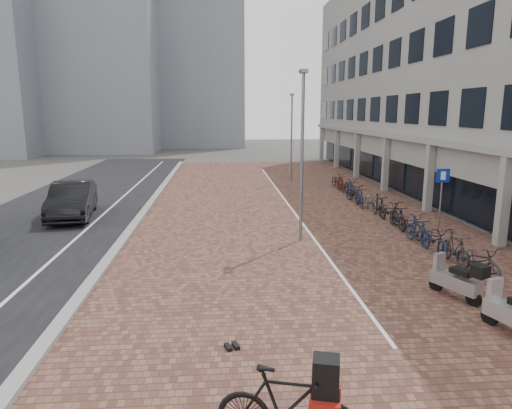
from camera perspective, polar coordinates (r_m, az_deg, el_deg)
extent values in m
plane|color=#474442|center=(12.52, 2.20, -11.36)|extent=(140.00, 140.00, 0.00)
cube|color=brown|center=(24.19, 3.61, -0.10)|extent=(14.50, 42.00, 0.04)
cube|color=black|center=(25.14, -22.06, -0.50)|extent=(8.00, 50.00, 0.03)
cube|color=gray|center=(24.23, -13.25, -0.22)|extent=(0.35, 42.00, 0.14)
cube|color=white|center=(24.60, -17.63, -0.40)|extent=(0.12, 44.00, 0.00)
cube|color=white|center=(24.21, 4.08, -0.03)|extent=(0.10, 30.00, 0.00)
cube|color=gray|center=(31.21, 24.11, 17.23)|extent=(8.00, 40.00, 13.00)
cube|color=black|center=(29.74, 17.25, 4.88)|extent=(0.15, 38.00, 3.20)
cube|color=gray|center=(29.53, 17.09, 8.26)|extent=(1.60, 38.00, 0.30)
cube|color=gray|center=(18.77, 28.40, 0.40)|extent=(0.35, 0.35, 3.40)
cube|color=gray|center=(23.96, 20.71, 3.17)|extent=(0.35, 0.35, 3.40)
cube|color=gray|center=(29.45, 15.80, 4.90)|extent=(0.35, 0.35, 3.40)
cube|color=gray|center=(35.11, 12.43, 6.06)|extent=(0.35, 0.35, 3.40)
cube|color=gray|center=(40.87, 10.00, 6.88)|extent=(0.35, 0.35, 3.40)
cube|color=gray|center=(46.69, 8.17, 7.50)|extent=(0.35, 0.35, 3.40)
cube|color=gray|center=(62.23, -19.37, 21.19)|extent=(14.00, 12.00, 32.00)
cube|color=gray|center=(67.01, -7.08, 18.39)|extent=(12.00, 10.00, 26.00)
imported|color=black|center=(22.95, -21.88, 0.52)|extent=(2.48, 5.19, 1.64)
imported|color=black|center=(7.33, 3.83, -23.84)|extent=(2.16, 1.10, 1.25)
cube|color=black|center=(7.02, 3.90, -20.08)|extent=(0.45, 0.44, 0.56)
cube|color=maroon|center=(7.27, 1.97, -23.55)|extent=(0.46, 0.23, 0.44)
cube|color=maroon|center=(7.32, 5.69, -23.30)|extent=(0.46, 0.23, 0.44)
cylinder|color=slate|center=(20.00, 21.93, 0.11)|extent=(0.07, 0.07, 2.40)
cube|color=#0C259E|center=(19.80, 22.21, 3.35)|extent=(0.55, 0.04, 0.55)
cylinder|color=slate|center=(17.03, 5.72, 5.61)|extent=(0.12, 0.12, 6.26)
cylinder|color=slate|center=(32.06, 4.42, 8.11)|extent=(0.12, 0.12, 5.98)
imported|color=#222328|center=(15.23, 25.87, -6.27)|extent=(0.97, 2.05, 1.04)
imported|color=black|center=(16.13, 23.49, -5.08)|extent=(0.51, 1.75, 1.05)
imported|color=#121C33|center=(17.05, 21.29, -4.07)|extent=(0.73, 1.99, 1.04)
imported|color=#16203E|center=(18.02, 19.45, -3.10)|extent=(0.66, 1.79, 1.05)
imported|color=#222227|center=(19.12, 18.63, -2.25)|extent=(0.87, 2.03, 1.04)
imported|color=black|center=(20.12, 17.18, -1.47)|extent=(0.53, 1.76, 1.05)
imported|color=black|center=(21.20, 16.23, -0.79)|extent=(0.89, 2.03, 1.04)
imported|color=black|center=(22.23, 15.03, -0.15)|extent=(0.51, 1.75, 1.05)
imported|color=#5B5953|center=(23.29, 14.06, 0.40)|extent=(0.76, 2.00, 1.04)
imported|color=#15213B|center=(24.30, 12.76, 0.93)|extent=(0.62, 1.78, 1.05)
imported|color=black|center=(25.39, 12.04, 1.39)|extent=(0.86, 2.02, 1.04)
imported|color=#16223F|center=(26.52, 11.67, 1.84)|extent=(0.71, 1.80, 1.05)
imported|color=black|center=(27.69, 11.57, 2.23)|extent=(0.73, 1.98, 1.04)
imported|color=#4D1514|center=(28.71, 10.46, 2.62)|extent=(0.51, 1.75, 1.05)
imported|color=black|center=(29.84, 10.11, 2.95)|extent=(0.91, 2.04, 1.04)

